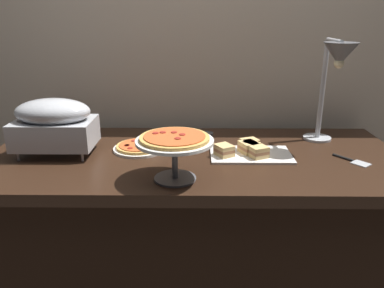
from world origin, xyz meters
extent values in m
cube|color=#B7A893|center=(0.00, 0.50, 1.20)|extent=(4.40, 0.04, 2.40)
cube|color=black|center=(0.00, 0.00, 0.73)|extent=(1.90, 0.84, 0.05)
cube|color=black|center=(0.00, 0.00, 0.35)|extent=(1.75, 0.74, 0.71)
cylinder|color=#B7BABF|center=(-0.77, -0.09, 0.78)|extent=(0.01, 0.01, 0.04)
cylinder|color=#B7BABF|center=(-0.49, -0.09, 0.78)|extent=(0.01, 0.01, 0.04)
cylinder|color=#B7BABF|center=(-0.77, 0.09, 0.78)|extent=(0.01, 0.01, 0.04)
cylinder|color=#B7BABF|center=(-0.49, 0.09, 0.78)|extent=(0.01, 0.01, 0.04)
cube|color=#B7BABF|center=(-0.63, 0.00, 0.86)|extent=(0.35, 0.23, 0.12)
ellipsoid|color=#B7BABF|center=(-0.63, 0.00, 0.96)|extent=(0.33, 0.22, 0.12)
cylinder|color=#B7BABF|center=(0.63, 0.23, 0.77)|extent=(0.14, 0.14, 0.01)
cylinder|color=#B7BABF|center=(0.63, 0.23, 1.01)|extent=(0.02, 0.02, 0.48)
cylinder|color=#B7BABF|center=(0.63, 0.14, 1.26)|extent=(0.02, 0.18, 0.02)
cone|color=#595B60|center=(0.63, 0.05, 1.21)|extent=(0.15, 0.15, 0.10)
sphere|color=#F9EAB2|center=(0.63, 0.05, 1.17)|extent=(0.04, 0.04, 0.04)
cylinder|color=white|center=(-0.26, 0.06, 0.77)|extent=(0.25, 0.25, 0.01)
cylinder|color=gold|center=(-0.26, 0.06, 0.78)|extent=(0.22, 0.22, 0.01)
cylinder|color=#C65628|center=(-0.26, 0.06, 0.79)|extent=(0.19, 0.19, 0.00)
cylinder|color=maroon|center=(-0.30, 0.11, 0.79)|extent=(0.02, 0.02, 0.00)
cylinder|color=maroon|center=(-0.30, 0.00, 0.79)|extent=(0.02, 0.02, 0.00)
cylinder|color=maroon|center=(-0.32, 0.04, 0.79)|extent=(0.02, 0.02, 0.00)
cylinder|color=maroon|center=(-0.32, 0.04, 0.79)|extent=(0.02, 0.02, 0.00)
cylinder|color=maroon|center=(-0.22, 0.07, 0.79)|extent=(0.02, 0.02, 0.00)
cylinder|color=maroon|center=(-0.22, 0.02, 0.79)|extent=(0.02, 0.02, 0.00)
cylinder|color=maroon|center=(-0.27, 0.12, 0.79)|extent=(0.02, 0.02, 0.00)
cylinder|color=#595B60|center=(-0.07, -0.28, 0.84)|extent=(0.02, 0.02, 0.15)
cylinder|color=#595B60|center=(-0.07, -0.28, 0.76)|extent=(0.16, 0.16, 0.01)
cylinder|color=white|center=(-0.07, -0.28, 0.92)|extent=(0.30, 0.30, 0.01)
cylinder|color=gold|center=(-0.07, -0.28, 0.93)|extent=(0.27, 0.27, 0.01)
cylinder|color=#C65628|center=(-0.07, -0.28, 0.94)|extent=(0.23, 0.23, 0.00)
cylinder|color=maroon|center=(-0.08, -0.24, 0.94)|extent=(0.02, 0.02, 0.00)
cylinder|color=maroon|center=(-0.12, -0.24, 0.94)|extent=(0.02, 0.02, 0.00)
cylinder|color=maroon|center=(-0.06, -0.32, 0.94)|extent=(0.02, 0.02, 0.00)
cylinder|color=maroon|center=(-0.15, -0.25, 0.94)|extent=(0.02, 0.02, 0.00)
cylinder|color=maroon|center=(-0.05, -0.27, 0.94)|extent=(0.02, 0.02, 0.00)
cube|color=white|center=(0.26, -0.01, 0.77)|extent=(0.37, 0.22, 0.01)
cube|color=tan|center=(0.13, -0.04, 0.78)|extent=(0.10, 0.10, 0.02)
cube|color=#9E6642|center=(0.13, -0.04, 0.80)|extent=(0.10, 0.10, 0.01)
cube|color=tan|center=(0.13, -0.04, 0.81)|extent=(0.10, 0.10, 0.02)
cube|color=tan|center=(0.28, -0.06, 0.78)|extent=(0.09, 0.09, 0.02)
cube|color=#9E6642|center=(0.28, -0.06, 0.80)|extent=(0.09, 0.09, 0.01)
cube|color=tan|center=(0.28, -0.06, 0.81)|extent=(0.09, 0.09, 0.02)
cube|color=tan|center=(0.26, 0.04, 0.78)|extent=(0.09, 0.09, 0.02)
cube|color=#9E6642|center=(0.26, 0.04, 0.80)|extent=(0.09, 0.09, 0.01)
cube|color=tan|center=(0.26, 0.04, 0.81)|extent=(0.09, 0.09, 0.02)
cube|color=tan|center=(0.26, 0.00, 0.78)|extent=(0.09, 0.09, 0.02)
cube|color=#9E6642|center=(0.26, 0.00, 0.80)|extent=(0.09, 0.09, 0.01)
cube|color=tan|center=(0.26, 0.00, 0.81)|extent=(0.09, 0.09, 0.02)
cube|color=tan|center=(0.25, 0.00, 0.78)|extent=(0.10, 0.11, 0.02)
cube|color=#9E6642|center=(0.25, 0.00, 0.80)|extent=(0.10, 0.11, 0.01)
cube|color=tan|center=(0.25, 0.00, 0.81)|extent=(0.10, 0.11, 0.02)
cylinder|color=black|center=(0.06, 0.21, 0.78)|extent=(0.07, 0.07, 0.04)
cylinder|color=maroon|center=(0.06, 0.21, 0.79)|extent=(0.05, 0.05, 0.01)
cube|color=#B7BABF|center=(0.72, -0.11, 0.76)|extent=(0.09, 0.09, 0.00)
cylinder|color=black|center=(0.66, -0.05, 0.76)|extent=(0.07, 0.09, 0.01)
camera|label=1|loc=(0.01, -1.64, 1.37)|focal=35.65mm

